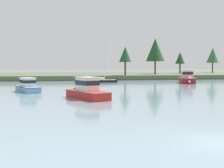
# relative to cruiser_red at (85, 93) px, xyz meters

# --- Properties ---
(ground_plane) EXTENTS (539.30, 539.30, 0.00)m
(ground_plane) POSITION_rel_cruiser_red_xyz_m (4.53, -22.51, -0.62)
(ground_plane) COLOR gray
(far_shore_bank) EXTENTS (242.68, 48.97, 1.27)m
(far_shore_bank) POSITION_rel_cruiser_red_xyz_m (4.53, 67.00, 0.01)
(far_shore_bank) COLOR #4C563D
(far_shore_bank) RESTS_ON ground
(cruiser_red) EXTENTS (5.09, 8.33, 4.73)m
(cruiser_red) POSITION_rel_cruiser_red_xyz_m (0.00, 0.00, 0.00)
(cruiser_red) COLOR #B2231E
(cruiser_red) RESTS_ON ground
(cruiser_skyblue) EXTENTS (4.45, 7.86, 4.24)m
(cruiser_skyblue) POSITION_rel_cruiser_red_xyz_m (-7.61, 11.26, -0.10)
(cruiser_skyblue) COLOR #669ECC
(cruiser_skyblue) RESTS_ON ground
(cruiser_maroon) EXTENTS (6.36, 11.04, 5.15)m
(cruiser_maroon) POSITION_rel_cruiser_red_xyz_m (26.37, 27.51, 0.07)
(cruiser_maroon) COLOR maroon
(cruiser_maroon) RESTS_ON ground
(sailboat_black) EXTENTS (6.90, 2.54, 10.70)m
(sailboat_black) POSITION_rel_cruiser_red_xyz_m (7.84, 33.32, -0.40)
(sailboat_black) COLOR black
(sailboat_black) RESTS_ON ground
(shore_tree_right_mid) EXTENTS (5.98, 5.98, 11.41)m
(shore_tree_right_mid) POSITION_rel_cruiser_red_xyz_m (29.11, 56.88, 8.37)
(shore_tree_right_mid) COLOR brown
(shore_tree_right_mid) RESTS_ON far_shore_bank
(shore_tree_far_left) EXTENTS (3.22, 3.22, 7.22)m
(shore_tree_far_left) POSITION_rel_cruiser_red_xyz_m (38.55, 58.80, 5.82)
(shore_tree_far_left) COLOR brown
(shore_tree_far_left) RESTS_ON far_shore_bank
(shore_tree_right) EXTENTS (4.59, 4.59, 9.37)m
(shore_tree_right) POSITION_rel_cruiser_red_xyz_m (55.69, 67.94, 7.18)
(shore_tree_right) COLOR brown
(shore_tree_right) RESTS_ON far_shore_bank
(shore_tree_left_mid) EXTENTS (3.42, 3.42, 7.85)m
(shore_tree_left_mid) POSITION_rel_cruiser_red_xyz_m (16.12, 44.56, 6.32)
(shore_tree_left_mid) COLOR brown
(shore_tree_left_mid) RESTS_ON far_shore_bank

